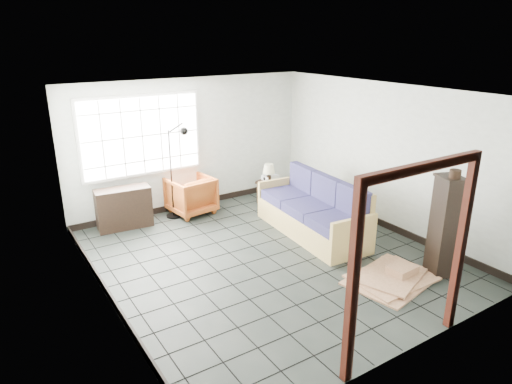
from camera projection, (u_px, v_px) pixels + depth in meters
ground at (267, 257)px, 7.31m from camera, size 5.50×5.50×0.00m
room_shell at (267, 155)px, 6.78m from camera, size 5.02×5.52×2.61m
window_panel at (142, 136)px, 8.42m from camera, size 2.32×0.08×1.52m
doorway_trim at (415, 239)px, 4.71m from camera, size 1.80×0.08×2.20m
futon_sofa at (315, 213)px, 8.08m from camera, size 1.06×2.40×1.04m
armchair at (191, 193)px, 8.97m from camera, size 0.88×0.84×0.82m
side_table at (270, 185)px, 9.52m from camera, size 0.58×0.58×0.49m
table_lamp at (269, 169)px, 9.33m from camera, size 0.33×0.33×0.38m
projector at (270, 178)px, 9.52m from camera, size 0.31×0.24×0.11m
floor_lamp at (178, 168)px, 8.63m from camera, size 0.51×0.32×1.83m
console_shelf at (124, 208)px, 8.30m from camera, size 1.00×0.46×0.75m
tall_shelf at (444, 226)px, 6.56m from camera, size 0.45×0.50×1.51m
pot at (455, 174)px, 6.23m from camera, size 0.18×0.18×0.12m
open_box at (311, 222)px, 8.23m from camera, size 0.84×0.55×0.44m
cardboard_pile at (393, 277)px, 6.61m from camera, size 1.47×1.17×0.19m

